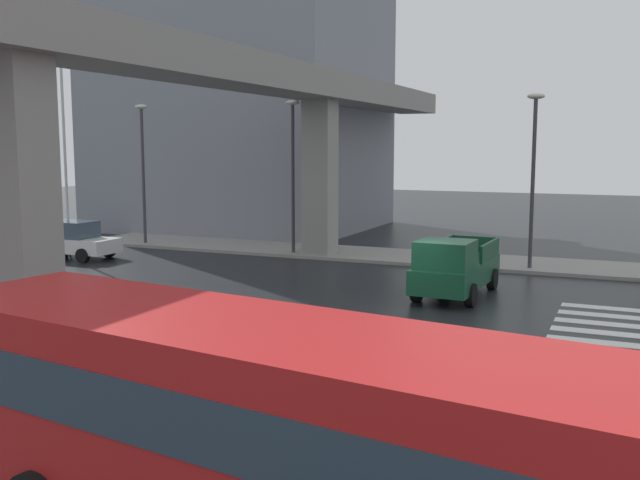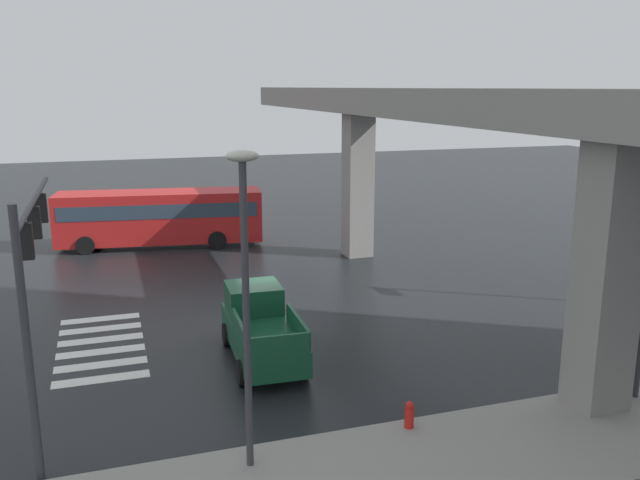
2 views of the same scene
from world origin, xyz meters
TOP-DOWN VIEW (x-y plane):
  - ground_plane at (0.00, 0.00)m, footprint 120.00×120.00m
  - crosswalk_stripes at (-0.00, -6.02)m, footprint 6.05×2.80m
  - elevated_overpass at (0.00, 6.63)m, footprint 49.67×2.37m
  - sidewalk_east at (10.02, 2.00)m, footprint 4.00×36.00m
  - pickup_truck at (2.56, -1.10)m, footprint 5.17×2.24m
  - city_bus at (-14.00, -2.80)m, footprint 4.01×11.05m
  - traffic_signal_mast at (5.12, -7.30)m, footprint 8.69×0.32m
  - street_lamp_near_corner at (8.82, -2.82)m, footprint 0.44×0.70m
  - fire_hydrant at (8.42, 1.33)m, footprint 0.24×0.24m

SIDE VIEW (x-z plane):
  - ground_plane at x=0.00m, z-range 0.00..0.00m
  - crosswalk_stripes at x=0.00m, z-range 0.00..0.01m
  - sidewalk_east at x=10.02m, z-range 0.00..0.15m
  - fire_hydrant at x=8.42m, z-range 0.01..0.86m
  - pickup_truck at x=2.56m, z-range -0.05..2.03m
  - city_bus at x=-14.00m, z-range 0.23..3.22m
  - traffic_signal_mast at x=5.12m, z-range 1.45..7.65m
  - street_lamp_near_corner at x=8.82m, z-range 0.94..8.18m
  - elevated_overpass at x=0.00m, z-range 3.00..11.43m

